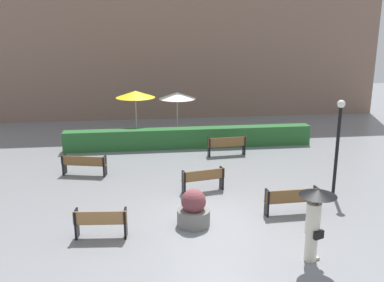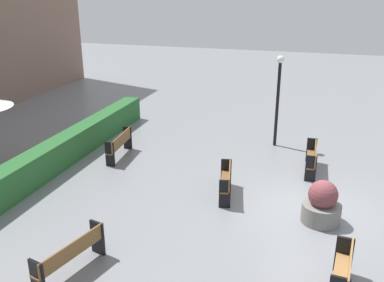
{
  "view_description": "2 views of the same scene",
  "coord_description": "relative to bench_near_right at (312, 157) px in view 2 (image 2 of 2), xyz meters",
  "views": [
    {
      "loc": [
        -2.17,
        -12.42,
        6.05
      ],
      "look_at": [
        -0.06,
        3.9,
        1.56
      ],
      "focal_mm": 40.37,
      "sensor_mm": 36.0,
      "label": 1
    },
    {
      "loc": [
        -11.04,
        0.04,
        5.94
      ],
      "look_at": [
        0.53,
        3.62,
        1.48
      ],
      "focal_mm": 39.96,
      "sensor_mm": 36.0,
      "label": 2
    }
  ],
  "objects": [
    {
      "name": "ground_plane",
      "position": [
        -2.73,
        -0.09,
        -0.52
      ],
      "size": [
        60.0,
        60.0,
        0.0
      ],
      "primitive_type": "plane",
      "color": "gray"
    },
    {
      "name": "bench_near_right",
      "position": [
        0.0,
        0.0,
        0.0
      ],
      "size": [
        1.8,
        0.39,
        0.88
      ],
      "color": "brown",
      "rests_on": "ground"
    },
    {
      "name": "bench_near_left",
      "position": [
        -6.06,
        -0.85,
        -0.01
      ],
      "size": [
        1.56,
        0.51,
        0.88
      ],
      "color": "#9E7242",
      "rests_on": "ground"
    },
    {
      "name": "bench_back_row",
      "position": [
        -0.76,
        6.7,
        0.01
      ],
      "size": [
        1.86,
        0.47,
        0.89
      ],
      "color": "brown",
      "rests_on": "ground"
    },
    {
      "name": "bench_mid_center",
      "position": [
        -2.56,
        2.35,
        -0.01
      ],
      "size": [
        1.64,
        0.63,
        0.85
      ],
      "color": "brown",
      "rests_on": "ground"
    },
    {
      "name": "bench_far_left",
      "position": [
        -7.15,
        4.72,
        -0.02
      ],
      "size": [
        1.87,
        0.79,
        0.84
      ],
      "color": "brown",
      "rests_on": "ground"
    },
    {
      "name": "planter_pot",
      "position": [
        -3.28,
        -0.38,
        -0.02
      ],
      "size": [
        1.02,
        1.02,
        1.18
      ],
      "color": "slate",
      "rests_on": "ground"
    },
    {
      "name": "lamp_post",
      "position": [
        2.14,
        1.48,
        1.65
      ],
      "size": [
        0.28,
        0.28,
        3.49
      ],
      "color": "black",
      "rests_on": "ground"
    },
    {
      "name": "hedge_strip",
      "position": [
        -2.33,
        8.31,
        -0.03
      ],
      "size": [
        12.39,
        0.7,
        0.99
      ],
      "primitive_type": "cube",
      "color": "#28602D",
      "rests_on": "ground"
    }
  ]
}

